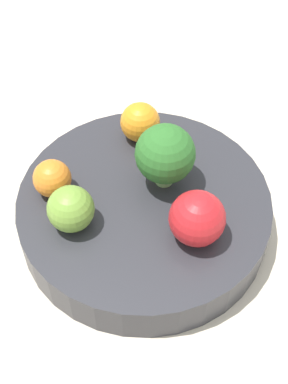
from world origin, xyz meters
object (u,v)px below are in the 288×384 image
object	(u,v)px
bowl	(144,212)
apple_green	(197,218)
apple_red	(71,209)
broccoli	(165,155)
orange_back	(52,178)
orange_front	(143,122)

from	to	relation	value
bowl	apple_green	world-z (taller)	apple_green
bowl	apple_red	distance (m)	0.09
bowl	broccoli	size ratio (longest dim) A/B	3.62
bowl	apple_green	bearing A→B (deg)	-45.17
broccoli	orange_back	world-z (taller)	broccoli
orange_front	orange_back	world-z (taller)	orange_front
apple_red	orange_back	xyz separation A→B (m)	(-0.02, 0.04, -0.00)
apple_green	orange_back	distance (m)	0.15
bowl	broccoli	bearing A→B (deg)	45.09
bowl	orange_front	world-z (taller)	orange_front
apple_red	orange_front	world-z (taller)	apple_red
broccoli	orange_front	world-z (taller)	broccoli
orange_back	orange_front	bearing A→B (deg)	38.27
bowl	apple_red	size ratio (longest dim) A/B	5.69
orange_back	broccoli	bearing A→B (deg)	3.78
broccoli	apple_red	bearing A→B (deg)	-151.91
apple_green	bowl	bearing A→B (deg)	134.83
broccoli	orange_front	bearing A→B (deg)	105.30
apple_red	apple_green	xyz separation A→B (m)	(0.11, -0.02, 0.00)
apple_green	orange_front	xyz separation A→B (m)	(-0.04, 0.13, -0.00)
broccoli	orange_back	xyz separation A→B (m)	(-0.11, -0.01, -0.02)
bowl	orange_front	distance (m)	0.10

